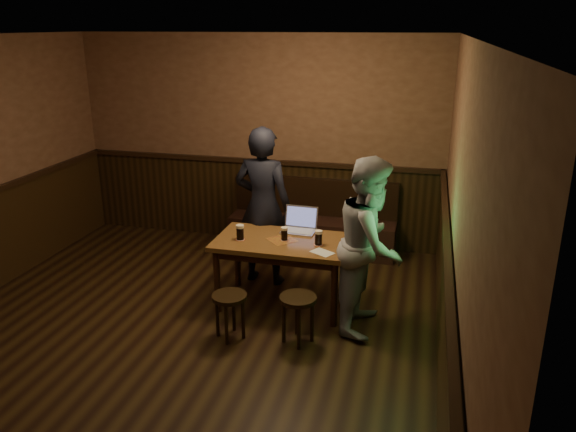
# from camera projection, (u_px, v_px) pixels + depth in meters

# --- Properties ---
(room) EXTENTS (5.04, 6.04, 2.84)m
(room) POSITION_uv_depth(u_px,v_px,m) (169.00, 221.00, 5.10)
(room) COLOR black
(room) RESTS_ON ground
(bench) EXTENTS (2.20, 0.50, 0.95)m
(bench) POSITION_uv_depth(u_px,v_px,m) (313.00, 228.00, 7.52)
(bench) COLOR black
(bench) RESTS_ON ground
(pub_table) EXTENTS (1.41, 0.81, 0.76)m
(pub_table) POSITION_uv_depth(u_px,v_px,m) (282.00, 249.00, 5.92)
(pub_table) COLOR brown
(pub_table) RESTS_ON ground
(stool_left) EXTENTS (0.36, 0.36, 0.46)m
(stool_left) POSITION_uv_depth(u_px,v_px,m) (230.00, 303.00, 5.37)
(stool_left) COLOR black
(stool_left) RESTS_ON ground
(stool_right) EXTENTS (0.44, 0.44, 0.48)m
(stool_right) POSITION_uv_depth(u_px,v_px,m) (298.00, 306.00, 5.29)
(stool_right) COLOR black
(stool_right) RESTS_ON ground
(pint_left) EXTENTS (0.11, 0.11, 0.17)m
(pint_left) POSITION_uv_depth(u_px,v_px,m) (240.00, 232.00, 5.87)
(pint_left) COLOR maroon
(pint_left) RESTS_ON pub_table
(pint_mid) EXTENTS (0.09, 0.09, 0.15)m
(pint_mid) POSITION_uv_depth(u_px,v_px,m) (284.00, 234.00, 5.86)
(pint_mid) COLOR maroon
(pint_mid) RESTS_ON pub_table
(pint_right) EXTENTS (0.10, 0.10, 0.16)m
(pint_right) POSITION_uv_depth(u_px,v_px,m) (318.00, 238.00, 5.73)
(pint_right) COLOR maroon
(pint_right) RESTS_ON pub_table
(laptop) EXTENTS (0.38, 0.31, 0.26)m
(laptop) POSITION_uv_depth(u_px,v_px,m) (300.00, 225.00, 6.14)
(laptop) COLOR silver
(laptop) RESTS_ON pub_table
(menu) EXTENTS (0.27, 0.24, 0.00)m
(menu) POSITION_uv_depth(u_px,v_px,m) (322.00, 252.00, 5.56)
(menu) COLOR silver
(menu) RESTS_ON pub_table
(person_suit) EXTENTS (0.71, 0.50, 1.85)m
(person_suit) POSITION_uv_depth(u_px,v_px,m) (263.00, 206.00, 6.42)
(person_suit) COLOR black
(person_suit) RESTS_ON ground
(person_grey) EXTENTS (0.73, 0.90, 1.74)m
(person_grey) POSITION_uv_depth(u_px,v_px,m) (371.00, 245.00, 5.44)
(person_grey) COLOR gray
(person_grey) RESTS_ON ground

